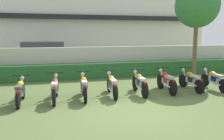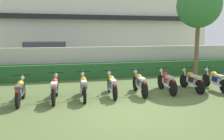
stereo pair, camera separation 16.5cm
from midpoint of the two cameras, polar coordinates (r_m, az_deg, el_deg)
ground at (r=7.58m, az=4.94°, el=-9.92°), size 60.00×60.00×0.00m
building at (r=23.25m, az=-8.56°, el=11.44°), size 24.03×6.50×7.17m
compound_wall at (r=13.77m, az=-4.22°, el=2.05°), size 22.83×0.30×1.67m
hedge_row at (r=13.14m, az=-3.66°, el=-0.12°), size 18.26×0.70×0.82m
parked_car at (r=16.85m, az=-14.83°, el=3.34°), size 4.56×2.20×1.89m
tree_far_side at (r=14.12m, az=20.41°, el=14.17°), size 2.39×2.39×5.12m
motorcycle_in_row_1 at (r=8.93m, az=-20.61°, el=-4.67°), size 0.60×1.79×0.94m
motorcycle_in_row_2 at (r=8.87m, az=-13.00°, el=-4.29°), size 0.60×1.93×0.97m
motorcycle_in_row_3 at (r=8.98m, az=-6.28°, el=-3.95°), size 0.60×1.89×0.98m
motorcycle_in_row_4 at (r=9.34m, az=0.48°, el=-3.53°), size 0.60×1.91×0.94m
motorcycle_in_row_5 at (r=9.63m, az=7.16°, el=-3.14°), size 0.60×1.90×0.97m
motorcycle_in_row_6 at (r=10.15m, az=13.43°, el=-2.68°), size 0.60×1.89×0.98m
motorcycle_in_row_7 at (r=10.74m, az=18.95°, el=-2.38°), size 0.60×1.87×0.95m
motorcycle_in_row_8 at (r=11.27m, az=23.87°, el=-2.16°), size 0.60×1.92×0.95m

